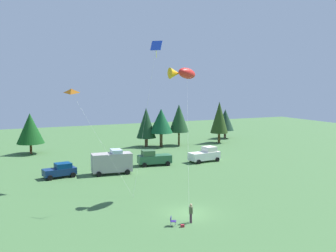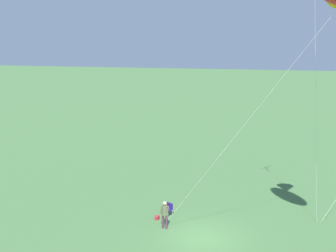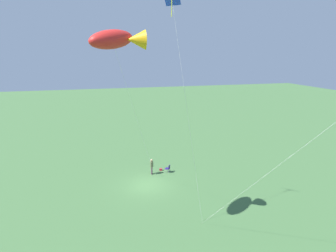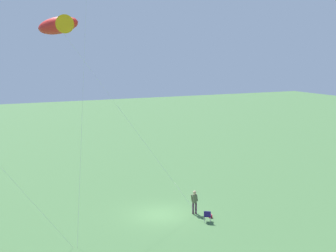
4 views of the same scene
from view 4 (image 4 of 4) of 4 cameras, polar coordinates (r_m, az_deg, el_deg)
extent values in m
plane|color=#406939|center=(34.58, -0.98, -10.72)|extent=(160.00, 160.00, 0.00)
cylinder|color=#4E2F41|center=(34.57, 3.08, -9.99)|extent=(0.14, 0.14, 0.85)
cylinder|color=#4E2F41|center=(34.65, 3.42, -9.95)|extent=(0.14, 0.14, 0.85)
cylinder|color=#585E40|center=(34.38, 3.26, -8.81)|extent=(0.38, 0.38, 0.62)
sphere|color=tan|center=(34.24, 3.27, -8.08)|extent=(0.24, 0.24, 0.24)
cylinder|color=#585E40|center=(34.35, 2.91, -8.77)|extent=(0.11, 0.18, 0.56)
cylinder|color=#585E40|center=(34.49, 3.54, -8.70)|extent=(0.11, 0.19, 0.56)
cube|color=navy|center=(33.19, 4.84, -10.85)|extent=(0.66, 0.66, 0.04)
cube|color=navy|center=(32.92, 4.82, -10.65)|extent=(0.30, 0.42, 0.40)
cylinder|color=#A5A8AD|center=(33.47, 4.49, -11.05)|extent=(0.03, 0.03, 0.42)
cylinder|color=#A5A8AD|center=(33.45, 5.22, -11.07)|extent=(0.03, 0.03, 0.42)
cylinder|color=#A5A8AD|center=(33.08, 4.44, -11.30)|extent=(0.03, 0.03, 0.42)
cylinder|color=#A5A8AD|center=(33.06, 5.18, -11.32)|extent=(0.03, 0.03, 0.42)
cube|color=#A4222F|center=(34.07, 5.18, -10.87)|extent=(0.36, 0.29, 0.22)
ellipsoid|color=red|center=(33.48, -13.28, 11.84)|extent=(3.55, 3.17, 1.54)
cone|color=#F2AC13|center=(32.02, -12.71, 12.00)|extent=(1.16, 1.22, 1.22)
sphere|color=yellow|center=(34.30, -14.24, 11.96)|extent=(0.30, 0.30, 0.30)
cylinder|color=silver|center=(33.03, -4.66, 0.38)|extent=(4.20, 8.75, 13.47)
cylinder|color=#4C3823|center=(34.63, 3.64, -10.71)|extent=(0.04, 0.04, 0.01)
cylinder|color=silver|center=(25.05, -19.09, -5.51)|extent=(4.94, 7.66, 11.26)
cylinder|color=#4C3823|center=(29.77, -11.49, -14.29)|extent=(0.04, 0.04, 0.01)
cylinder|color=silver|center=(28.73, -10.41, 1.75)|extent=(2.11, 1.67, 16.24)
cylinder|color=#4C3823|center=(29.71, -11.00, -14.32)|extent=(0.04, 0.04, 0.01)
camera|label=1|loc=(47.47, 49.66, 6.89)|focal=42.00mm
camera|label=2|loc=(55.61, -13.06, 9.99)|focal=50.00mm
camera|label=3|loc=(35.05, -42.44, 8.11)|focal=28.00mm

